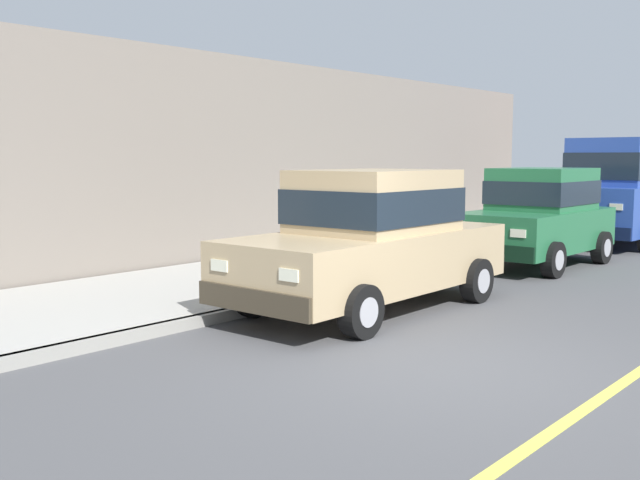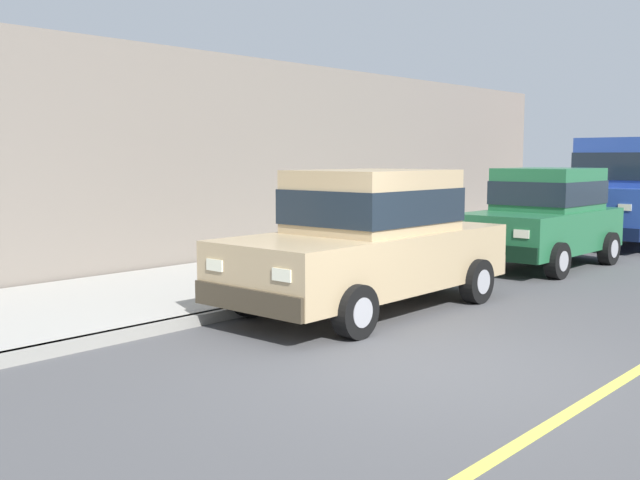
% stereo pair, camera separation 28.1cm
% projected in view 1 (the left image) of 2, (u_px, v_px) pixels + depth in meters
% --- Properties ---
extents(ground_plane, '(80.00, 80.00, 0.00)m').
position_uv_depth(ground_plane, '(438.00, 367.00, 7.40)').
color(ground_plane, '#4C4C4F').
extents(curb, '(0.16, 64.00, 0.14)m').
position_uv_depth(curb, '(223.00, 315.00, 9.45)').
color(curb, gray).
rests_on(curb, ground).
extents(sidewalk, '(3.60, 64.00, 0.14)m').
position_uv_depth(sidewalk, '(139.00, 298.00, 10.62)').
color(sidewalk, '#A8A59E').
rests_on(sidewalk, ground).
extents(lane_centre_line, '(0.12, 57.60, 0.01)m').
position_uv_depth(lane_centre_line, '(597.00, 400.00, 6.36)').
color(lane_centre_line, '#E0D64C').
rests_on(lane_centre_line, ground).
extents(car_tan_sedan, '(2.07, 4.62, 1.92)m').
position_uv_depth(car_tan_sedan, '(371.00, 238.00, 10.11)').
color(car_tan_sedan, tan).
rests_on(car_tan_sedan, ground).
extents(car_green_hatchback, '(1.98, 3.81, 1.88)m').
position_uv_depth(car_green_hatchback, '(538.00, 215.00, 14.19)').
color(car_green_hatchback, '#23663D').
rests_on(car_green_hatchback, ground).
extents(car_blue_van, '(2.24, 4.96, 2.52)m').
position_uv_depth(car_blue_van, '(630.00, 186.00, 17.80)').
color(car_blue_van, '#28479E').
rests_on(car_blue_van, ground).
extents(dog_grey, '(0.76, 0.25, 0.49)m').
position_uv_depth(dog_grey, '(263.00, 255.00, 12.59)').
color(dog_grey, '#999691').
rests_on(dog_grey, sidewalk).
extents(fire_hydrant, '(0.34, 0.24, 0.72)m').
position_uv_depth(fire_hydrant, '(455.00, 238.00, 14.68)').
color(fire_hydrant, red).
rests_on(fire_hydrant, sidewalk).
extents(building_facade, '(0.50, 20.00, 4.05)m').
position_uv_depth(building_facade, '(292.00, 160.00, 15.95)').
color(building_facade, slate).
rests_on(building_facade, ground).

